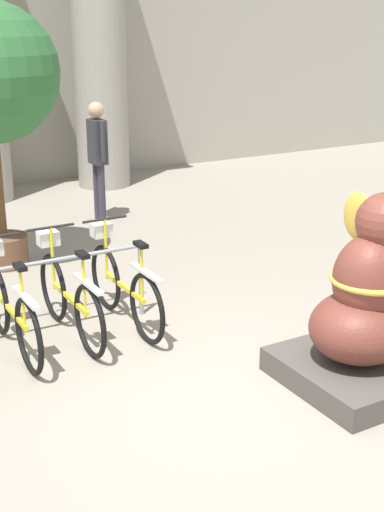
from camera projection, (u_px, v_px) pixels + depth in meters
name	position (u px, v px, depth m)	size (l,w,h in m)	color
ground_plane	(232.00, 400.00, 5.77)	(60.00, 60.00, 0.00)	gray
column_right	(99.00, 35.00, 12.18)	(1.16, 1.16, 5.16)	gray
bike_rack	(35.00, 283.00, 6.73)	(2.33, 0.05, 0.77)	gray
bicycle_1	(11.00, 309.00, 6.52)	(0.48, 1.66, 1.00)	black
bicycle_2	(69.00, 296.00, 6.82)	(0.48, 1.66, 1.00)	black
bicycle_3	(123.00, 285.00, 7.09)	(0.48, 1.66, 1.00)	black
elephant_statue	(367.00, 311.00, 5.89)	(1.20, 1.20, 1.90)	#4C4742
person_pedestrian	(98.00, 150.00, 10.49)	(0.23, 0.47, 1.77)	#383342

